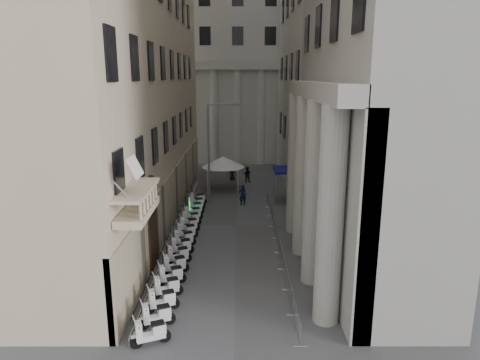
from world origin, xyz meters
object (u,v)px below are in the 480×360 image
object	(u,v)px
pedestrian_b	(247,174)
info_kiosk	(187,206)
security_tent	(223,162)
pedestrian_a	(243,195)
street_lamp	(213,145)
scooter_0	(151,345)

from	to	relation	value
pedestrian_b	info_kiosk	bearing A→B (deg)	73.65
pedestrian_b	security_tent	bearing A→B (deg)	59.40
info_kiosk	pedestrian_a	xyz separation A→B (m)	(4.54, 3.46, -0.06)
street_lamp	pedestrian_a	distance (m)	5.20
scooter_0	info_kiosk	bearing A→B (deg)	-20.09
street_lamp	pedestrian_a	size ratio (longest dim) A/B	4.91
security_tent	pedestrian_a	xyz separation A→B (m)	(1.92, -5.18, -1.96)
info_kiosk	pedestrian_b	size ratio (longest dim) A/B	1.10
street_lamp	pedestrian_a	xyz separation A→B (m)	(2.65, -0.68, -4.42)
scooter_0	info_kiosk	world-z (taller)	info_kiosk
security_tent	scooter_0	bearing A→B (deg)	-94.65
info_kiosk	pedestrian_b	xyz separation A→B (m)	(5.06, 11.84, -0.10)
scooter_0	pedestrian_a	size ratio (longest dim) A/B	0.83
pedestrian_a	pedestrian_b	distance (m)	8.40
scooter_0	info_kiosk	distance (m)	17.15
security_tent	pedestrian_b	xyz separation A→B (m)	(2.45, 3.20, -2.00)
pedestrian_a	security_tent	bearing A→B (deg)	-85.94
street_lamp	pedestrian_a	bearing A→B (deg)	-29.11
pedestrian_b	pedestrian_a	bearing A→B (deg)	93.22
scooter_0	street_lamp	distance (m)	21.95
scooter_0	info_kiosk	xyz separation A→B (m)	(-0.52, 17.12, 0.96)
scooter_0	pedestrian_a	distance (m)	20.98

